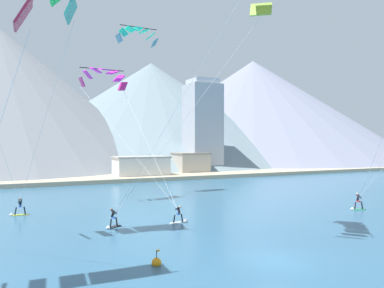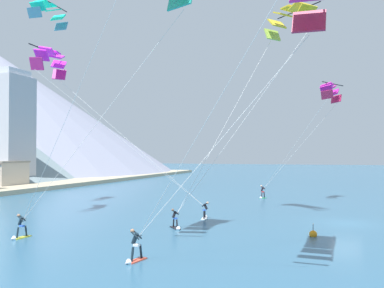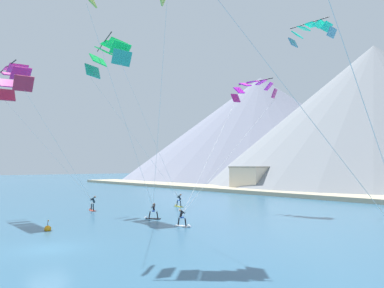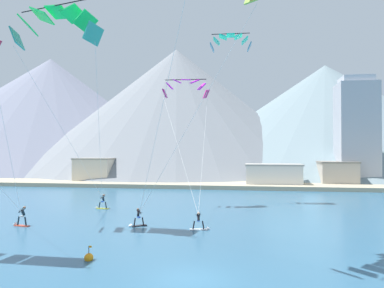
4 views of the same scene
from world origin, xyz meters
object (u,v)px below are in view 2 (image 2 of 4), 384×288
object	(u,v)px
parafoil_kite_far_right	(291,18)
race_marker_buoy	(313,234)
kitesurfer_near_trail	(134,251)
kitesurfer_near_lead	(205,213)
kitesurfer_far_left	(262,194)
parafoil_kite_distant_high_outer	(49,12)
kitesurfer_mid_center	(19,231)
parafoil_kite_far_left	(329,91)
parafoil_kite_near_lead	(52,61)
kitesurfer_far_right	(176,223)

from	to	relation	value
parafoil_kite_far_right	race_marker_buoy	bearing A→B (deg)	-164.60
kitesurfer_near_trail	kitesurfer_near_lead	bearing A→B (deg)	3.05
kitesurfer_far_left	parafoil_kite_distant_high_outer	xyz separation A→B (m)	(-17.39, 20.31, 20.76)
kitesurfer_mid_center	parafoil_kite_far_right	distance (m)	29.06
kitesurfer_near_trail	parafoil_kite_far_left	size ratio (longest dim) A/B	0.14
kitesurfer_mid_center	kitesurfer_far_left	distance (m)	33.85
kitesurfer_near_trail	parafoil_kite_distant_high_outer	world-z (taller)	parafoil_kite_distant_high_outer
parafoil_kite_distant_high_outer	kitesurfer_far_left	bearing A→B (deg)	-49.42
parafoil_kite_near_lead	parafoil_kite_distant_high_outer	xyz separation A→B (m)	(5.28, 4.42, 6.76)
kitesurfer_far_left	kitesurfer_mid_center	bearing A→B (deg)	159.96
kitesurfer_mid_center	kitesurfer_far_right	size ratio (longest dim) A/B	1.08
kitesurfer_near_lead	kitesurfer_far_left	world-z (taller)	kitesurfer_far_left
race_marker_buoy	kitesurfer_mid_center	bearing A→B (deg)	110.61
kitesurfer_near_trail	parafoil_kite_distant_high_outer	bearing A→B (deg)	47.30
kitesurfer_near_lead	parafoil_kite_distant_high_outer	distance (m)	27.77
kitesurfer_near_lead	parafoil_kite_near_lead	xyz separation A→B (m)	(-3.75, 13.82, 14.12)
parafoil_kite_far_right	race_marker_buoy	world-z (taller)	parafoil_kite_far_right
kitesurfer_near_lead	kitesurfer_mid_center	world-z (taller)	kitesurfer_mid_center
kitesurfer_near_lead	kitesurfer_far_left	xyz separation A→B (m)	(18.92, -2.07, 0.12)
kitesurfer_mid_center	parafoil_kite_distant_high_outer	world-z (taller)	parafoil_kite_distant_high_outer
kitesurfer_near_lead	parafoil_kite_far_left	world-z (taller)	parafoil_kite_far_left
kitesurfer_mid_center	parafoil_kite_distant_high_outer	bearing A→B (deg)	31.16
parafoil_kite_far_left	race_marker_buoy	distance (m)	26.46
kitesurfer_near_lead	kitesurfer_far_right	xyz separation A→B (m)	(-5.88, 0.59, -0.00)
kitesurfer_near_lead	parafoil_kite_far_right	world-z (taller)	parafoil_kite_far_right
parafoil_kite_near_lead	race_marker_buoy	xyz separation A→B (m)	(-1.89, -23.53, -14.40)
race_marker_buoy	parafoil_kite_distant_high_outer	bearing A→B (deg)	75.62
parafoil_kite_far_left	parafoil_kite_far_right	world-z (taller)	parafoil_kite_far_right
parafoil_kite_far_left	parafoil_kite_far_right	distance (m)	15.70
kitesurfer_mid_center	kitesurfer_far_left	xyz separation A→B (m)	(31.80, -11.60, 0.05)
parafoil_kite_far_left	race_marker_buoy	world-z (taller)	parafoil_kite_far_left
kitesurfer_near_lead	parafoil_kite_far_left	bearing A→B (deg)	-31.58
parafoil_kite_far_right	race_marker_buoy	size ratio (longest dim) A/B	17.72
kitesurfer_near_lead	kitesurfer_near_trail	size ratio (longest dim) A/B	0.99
kitesurfer_mid_center	kitesurfer_far_right	distance (m)	11.36
parafoil_kite_near_lead	parafoil_kite_distant_high_outer	distance (m)	9.65
kitesurfer_far_left	parafoil_kite_near_lead	world-z (taller)	parafoil_kite_near_lead
parafoil_kite_far_right	kitesurfer_far_right	bearing A→B (deg)	136.62
kitesurfer_far_left	parafoil_kite_far_left	bearing A→B (deg)	-101.27
parafoil_kite_near_lead	parafoil_kite_far_left	bearing A→B (deg)	-49.33
kitesurfer_far_right	race_marker_buoy	distance (m)	10.31
kitesurfer_far_right	parafoil_kite_far_right	xyz separation A→B (m)	(8.49, -8.03, 17.86)
kitesurfer_near_lead	parafoil_kite_far_right	xyz separation A→B (m)	(2.62, -7.44, 17.86)
parafoil_kite_distant_high_outer	parafoil_kite_far_left	bearing A→B (deg)	-61.43
kitesurfer_far_right	parafoil_kite_far_left	xyz separation A→B (m)	(23.10, -11.17, 13.01)
kitesurfer_mid_center	kitesurfer_far_left	world-z (taller)	kitesurfer_far_left
kitesurfer_far_left	parafoil_kite_near_lead	bearing A→B (deg)	144.98
parafoil_kite_distant_high_outer	kitesurfer_near_trail	bearing A→B (deg)	-132.70
kitesurfer_far_left	kitesurfer_far_right	size ratio (longest dim) A/B	1.11
parafoil_kite_far_left	parafoil_kite_far_right	xyz separation A→B (m)	(-14.60, 3.15, 4.84)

